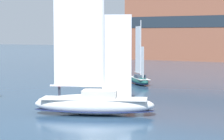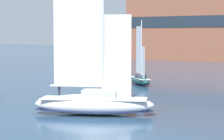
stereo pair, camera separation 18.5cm
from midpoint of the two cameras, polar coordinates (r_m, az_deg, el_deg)
ground_plane at (r=35.81m, az=-2.52°, el=-5.83°), size 400.00×400.00×0.00m
waterfront_building at (r=116.44m, az=10.68°, el=5.89°), size 34.88×15.52×18.48m
sailboat_main at (r=35.63m, az=-2.50°, el=-4.12°), size 10.21×6.48×13.63m
sailboat_moored_mid_channel at (r=57.62m, az=3.53°, el=-1.15°), size 5.35×5.67×8.40m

